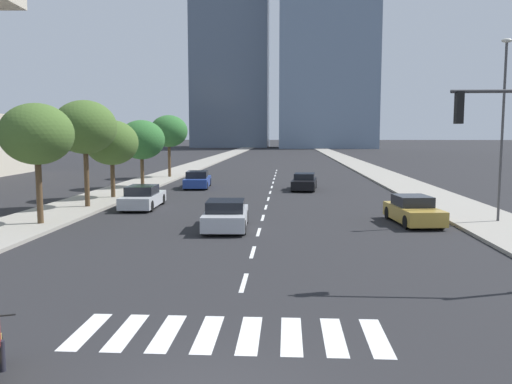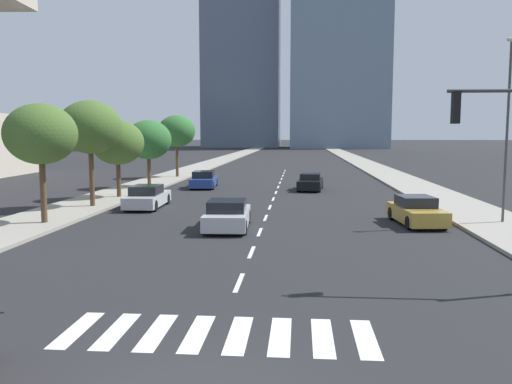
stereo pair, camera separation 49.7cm
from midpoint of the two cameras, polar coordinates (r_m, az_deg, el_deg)
sidewalk_east at (r=39.19m, az=17.56°, el=-0.22°), size 4.00×260.00×0.15m
sidewalk_west at (r=40.02m, az=-14.98°, el=-0.01°), size 4.00×260.00×0.15m
crosswalk_near at (r=11.82m, az=-4.20°, el=-15.07°), size 6.75×2.21×0.01m
lane_divider_center at (r=39.18m, az=1.18°, el=-0.04°), size 0.14×50.00×0.01m
sedan_black_0 at (r=41.03m, az=4.90°, el=1.06°), size 2.15×4.57×1.28m
sedan_blue_1 at (r=42.76m, az=-6.67°, el=1.29°), size 2.19×4.90×1.36m
sedan_gold_2 at (r=26.47m, az=16.11°, el=-1.98°), size 2.20×4.37×1.35m
sedan_silver_3 at (r=31.60m, az=-12.56°, el=-0.59°), size 1.96×4.80×1.33m
sedan_silver_4 at (r=24.10m, az=-3.86°, el=-2.55°), size 2.08×4.47×1.34m
street_lamp_east at (r=27.59m, az=24.66°, el=7.26°), size 0.50×0.24×8.58m
street_tree_nearest at (r=26.54m, az=-23.11°, el=5.75°), size 3.34×3.34×5.58m
street_tree_second at (r=31.90m, az=-18.43°, el=6.64°), size 3.60×3.60×6.08m
street_tree_third at (r=36.17m, az=-15.71°, el=5.15°), size 3.47×3.47×5.08m
street_tree_fourth at (r=43.01m, az=-12.59°, el=5.52°), size 3.66×3.66×5.27m
street_tree_fifth at (r=52.49m, az=-9.67°, el=6.49°), size 3.64×3.64×6.00m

